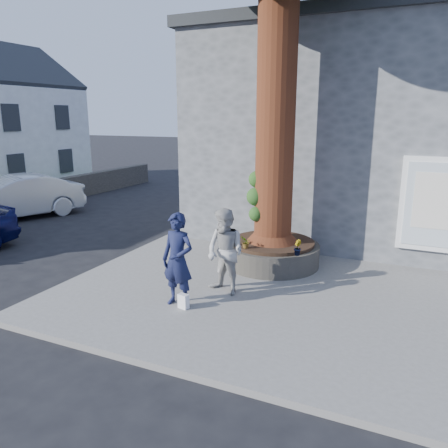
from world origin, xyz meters
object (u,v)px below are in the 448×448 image
at_px(planter, 272,253).
at_px(car_silver, 15,197).
at_px(man, 178,260).
at_px(woman, 225,252).

height_order(planter, car_silver, car_silver).
distance_m(man, car_silver, 10.37).
height_order(man, car_silver, man).
height_order(planter, woman, woman).
relative_size(man, woman, 1.03).
bearing_deg(man, woman, 62.41).
relative_size(planter, car_silver, 0.48).
bearing_deg(woman, planter, 99.54).
bearing_deg(car_silver, man, -1.55).
xyz_separation_m(planter, woman, (-0.31, -2.11, 0.59)).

